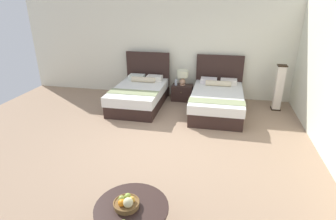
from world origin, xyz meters
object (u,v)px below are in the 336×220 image
object	(u,v)px
vase	(176,82)
table_lamp	(183,75)
coffee_table	(132,213)
nightstand	(182,93)
bed_near_window	(140,94)
fruit_bowl	(127,203)
floor_lamp_corner	(279,88)
bed_near_corner	(217,100)

from	to	relation	value
vase	table_lamp	bearing A→B (deg)	18.53
table_lamp	coffee_table	xyz separation A→B (m)	(0.13, -5.03, -0.41)
nightstand	table_lamp	world-z (taller)	table_lamp
bed_near_window	vase	xyz separation A→B (m)	(0.92, 0.62, 0.23)
fruit_bowl	floor_lamp_corner	bearing A→B (deg)	62.25
bed_near_window	nightstand	world-z (taller)	bed_near_window
bed_near_window	floor_lamp_corner	distance (m)	3.76
bed_near_corner	vase	distance (m)	1.38
fruit_bowl	nightstand	bearing A→B (deg)	90.91
coffee_table	fruit_bowl	bearing A→B (deg)	-160.90
bed_near_window	nightstand	distance (m)	1.29
bed_near_corner	fruit_bowl	world-z (taller)	bed_near_corner
table_lamp	coffee_table	world-z (taller)	table_lamp
bed_near_corner	fruit_bowl	distance (m)	4.48
nightstand	table_lamp	size ratio (longest dim) A/B	1.37
bed_near_window	bed_near_corner	bearing A→B (deg)	0.02
nightstand	floor_lamp_corner	xyz separation A→B (m)	(2.62, -0.20, 0.38)
vase	floor_lamp_corner	distance (m)	2.81
nightstand	floor_lamp_corner	distance (m)	2.66
table_lamp	floor_lamp_corner	distance (m)	2.63
vase	coffee_table	xyz separation A→B (m)	(0.31, -4.97, -0.22)
bed_near_corner	coffee_table	world-z (taller)	bed_near_corner
fruit_bowl	table_lamp	bearing A→B (deg)	90.90
vase	fruit_bowl	xyz separation A→B (m)	(0.26, -4.99, -0.05)
bed_near_corner	floor_lamp_corner	distance (m)	1.68
table_lamp	fruit_bowl	distance (m)	5.05
vase	fruit_bowl	size ratio (longest dim) A/B	0.53
coffee_table	floor_lamp_corner	size ratio (longest dim) A/B	0.76
nightstand	bed_near_window	bearing A→B (deg)	-149.24
bed_near_corner	floor_lamp_corner	world-z (taller)	bed_near_corner
coffee_table	bed_near_window	bearing A→B (deg)	105.85
table_lamp	nightstand	bearing A→B (deg)	-90.00
bed_near_corner	vase	size ratio (longest dim) A/B	12.64
bed_near_corner	fruit_bowl	xyz separation A→B (m)	(-0.96, -4.37, 0.18)
floor_lamp_corner	bed_near_corner	bearing A→B (deg)	-163.86
table_lamp	bed_near_corner	bearing A→B (deg)	-33.09
floor_lamp_corner	table_lamp	bearing A→B (deg)	175.26
nightstand	floor_lamp_corner	bearing A→B (deg)	-4.30
table_lamp	fruit_bowl	bearing A→B (deg)	-89.10
nightstand	vase	distance (m)	0.37
coffee_table	fruit_bowl	size ratio (longest dim) A/B	2.84
fruit_bowl	floor_lamp_corner	distance (m)	5.46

